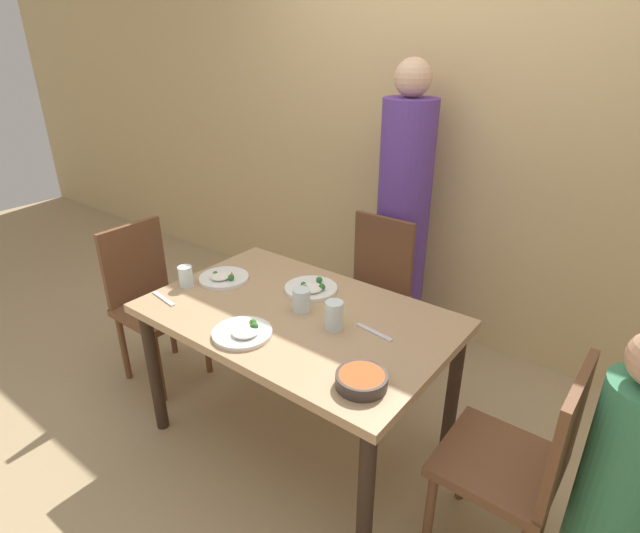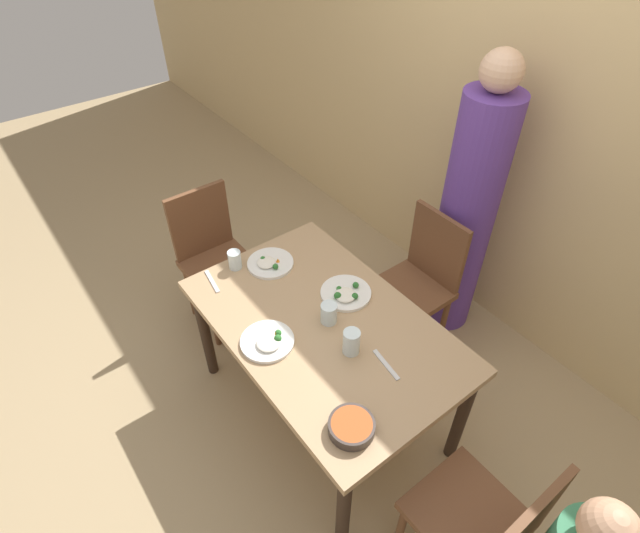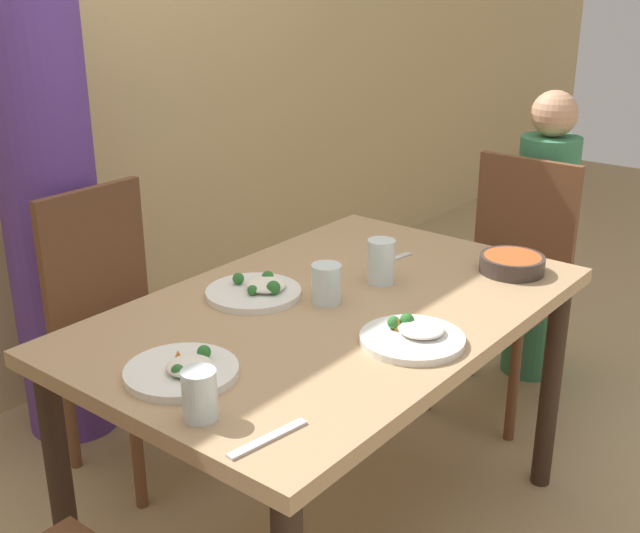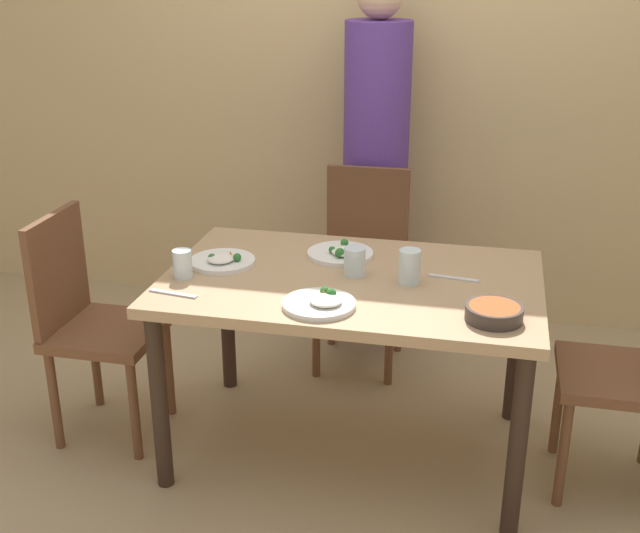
{
  "view_description": "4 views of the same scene",
  "coord_description": "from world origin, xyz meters",
  "px_view_note": "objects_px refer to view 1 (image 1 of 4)",
  "views": [
    {
      "loc": [
        1.24,
        -1.45,
        1.83
      ],
      "look_at": [
        0.09,
        0.05,
        0.96
      ],
      "focal_mm": 28.0,
      "sensor_mm": 36.0,
      "label": 1
    },
    {
      "loc": [
        1.24,
        -0.97,
        2.48
      ],
      "look_at": [
        -0.12,
        0.07,
        0.95
      ],
      "focal_mm": 28.0,
      "sensor_mm": 36.0,
      "label": 2
    },
    {
      "loc": [
        -1.5,
        -1.15,
        1.55
      ],
      "look_at": [
        -0.01,
        0.03,
        0.83
      ],
      "focal_mm": 45.0,
      "sensor_mm": 36.0,
      "label": 3
    },
    {
      "loc": [
        0.47,
        -2.62,
        1.81
      ],
      "look_at": [
        -0.13,
        0.06,
        0.73
      ],
      "focal_mm": 45.0,
      "sensor_mm": 36.0,
      "label": 4
    }
  ],
  "objects_px": {
    "chair_child_spot": "(520,461)",
    "glass_water_tall": "(334,315)",
    "chair_adult_spot": "(371,289)",
    "person_adult": "(402,222)",
    "plate_rice_adult": "(223,278)",
    "person_child": "(613,495)",
    "bowl_curry": "(362,380)"
  },
  "relations": [
    {
      "from": "bowl_curry",
      "to": "glass_water_tall",
      "type": "height_order",
      "value": "glass_water_tall"
    },
    {
      "from": "chair_child_spot",
      "to": "bowl_curry",
      "type": "relative_size",
      "value": 4.93
    },
    {
      "from": "bowl_curry",
      "to": "plate_rice_adult",
      "type": "distance_m",
      "value": 1.04
    },
    {
      "from": "person_adult",
      "to": "plate_rice_adult",
      "type": "height_order",
      "value": "person_adult"
    },
    {
      "from": "person_child",
      "to": "bowl_curry",
      "type": "xyz_separation_m",
      "value": [
        -0.79,
        -0.24,
        0.22
      ]
    },
    {
      "from": "person_adult",
      "to": "plate_rice_adult",
      "type": "distance_m",
      "value": 1.15
    },
    {
      "from": "chair_child_spot",
      "to": "plate_rice_adult",
      "type": "height_order",
      "value": "chair_child_spot"
    },
    {
      "from": "person_adult",
      "to": "person_child",
      "type": "height_order",
      "value": "person_adult"
    },
    {
      "from": "chair_child_spot",
      "to": "glass_water_tall",
      "type": "bearing_deg",
      "value": -90.37
    },
    {
      "from": "person_adult",
      "to": "glass_water_tall",
      "type": "distance_m",
      "value": 1.14
    },
    {
      "from": "person_child",
      "to": "glass_water_tall",
      "type": "distance_m",
      "value": 1.12
    },
    {
      "from": "chair_child_spot",
      "to": "bowl_curry",
      "type": "xyz_separation_m",
      "value": [
        -0.51,
        -0.24,
        0.26
      ]
    },
    {
      "from": "chair_child_spot",
      "to": "chair_adult_spot",
      "type": "bearing_deg",
      "value": -125.3
    },
    {
      "from": "chair_child_spot",
      "to": "glass_water_tall",
      "type": "relative_size",
      "value": 7.33
    },
    {
      "from": "chair_child_spot",
      "to": "person_child",
      "type": "height_order",
      "value": "person_child"
    },
    {
      "from": "chair_child_spot",
      "to": "person_adult",
      "type": "distance_m",
      "value": 1.59
    },
    {
      "from": "chair_adult_spot",
      "to": "plate_rice_adult",
      "type": "distance_m",
      "value": 0.88
    },
    {
      "from": "bowl_curry",
      "to": "glass_water_tall",
      "type": "xyz_separation_m",
      "value": [
        -0.3,
        0.25,
        0.04
      ]
    },
    {
      "from": "chair_adult_spot",
      "to": "plate_rice_adult",
      "type": "height_order",
      "value": "chair_adult_spot"
    },
    {
      "from": "chair_adult_spot",
      "to": "person_adult",
      "type": "relative_size",
      "value": 0.52
    },
    {
      "from": "chair_child_spot",
      "to": "plate_rice_adult",
      "type": "distance_m",
      "value": 1.53
    },
    {
      "from": "glass_water_tall",
      "to": "chair_adult_spot",
      "type": "bearing_deg",
      "value": 110.86
    },
    {
      "from": "chair_adult_spot",
      "to": "person_adult",
      "type": "bearing_deg",
      "value": 90.0
    },
    {
      "from": "chair_child_spot",
      "to": "person_child",
      "type": "bearing_deg",
      "value": 90.0
    },
    {
      "from": "person_adult",
      "to": "plate_rice_adult",
      "type": "relative_size",
      "value": 7.05
    },
    {
      "from": "chair_child_spot",
      "to": "plate_rice_adult",
      "type": "relative_size",
      "value": 3.67
    },
    {
      "from": "person_child",
      "to": "plate_rice_adult",
      "type": "height_order",
      "value": "person_child"
    },
    {
      "from": "chair_adult_spot",
      "to": "person_adult",
      "type": "distance_m",
      "value": 0.46
    },
    {
      "from": "person_adult",
      "to": "glass_water_tall",
      "type": "height_order",
      "value": "person_adult"
    },
    {
      "from": "chair_child_spot",
      "to": "glass_water_tall",
      "type": "xyz_separation_m",
      "value": [
        -0.8,
        0.01,
        0.29
      ]
    },
    {
      "from": "person_child",
      "to": "plate_rice_adult",
      "type": "relative_size",
      "value": 4.56
    },
    {
      "from": "chair_child_spot",
      "to": "glass_water_tall",
      "type": "height_order",
      "value": "chair_child_spot"
    }
  ]
}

